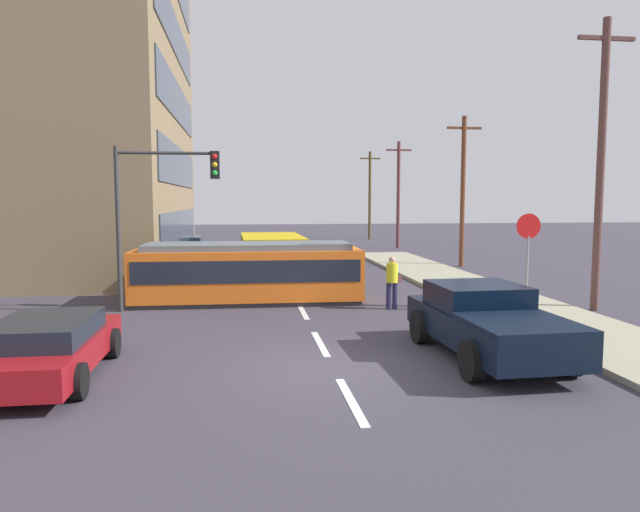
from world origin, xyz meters
TOP-DOWN VIEW (x-y plane):
  - ground_plane at (0.00, 10.00)m, footprint 120.00×120.00m
  - sidewalk_curb_right at (6.80, 6.00)m, footprint 3.20×36.00m
  - lane_stripe_0 at (0.00, -2.00)m, footprint 0.16×2.40m
  - lane_stripe_1 at (0.00, 2.00)m, footprint 0.16×2.40m
  - lane_stripe_2 at (0.00, 6.00)m, footprint 0.16×2.40m
  - lane_stripe_3 at (0.00, 14.03)m, footprint 0.16×2.40m
  - lane_stripe_4 at (0.00, 20.03)m, footprint 0.16×2.40m
  - streetcar_tram at (-1.64, 8.03)m, footprint 7.58×2.69m
  - city_bus at (-0.58, 13.10)m, footprint 2.64×5.24m
  - pedestrian_crossing at (2.83, 6.08)m, footprint 0.51×0.36m
  - pickup_truck_parked at (3.43, 0.32)m, footprint 2.38×5.05m
  - parked_sedan_near at (-5.55, 0.02)m, footprint 2.03×4.49m
  - parked_sedan_mid at (-5.10, 11.99)m, footprint 2.08×4.36m
  - parked_sedan_far at (-5.30, 18.35)m, footprint 2.19×4.08m
  - parked_sedan_furthest at (-5.19, 24.83)m, footprint 2.09×4.34m
  - stop_sign at (6.78, 5.07)m, footprint 0.76×0.07m
  - traffic_light_mast at (-4.31, 6.74)m, footprint 3.13×0.33m
  - utility_pole_near at (9.02, 5.03)m, footprint 1.80×0.24m
  - utility_pole_mid at (9.38, 17.05)m, footprint 1.80×0.24m
  - utility_pole_far at (9.12, 28.50)m, footprint 1.80×0.24m
  - utility_pole_distant at (9.12, 37.77)m, footprint 1.80×0.24m

SIDE VIEW (x-z plane):
  - ground_plane at x=0.00m, z-range 0.00..0.00m
  - lane_stripe_0 at x=0.00m, z-range 0.00..0.01m
  - lane_stripe_1 at x=0.00m, z-range 0.00..0.01m
  - lane_stripe_2 at x=0.00m, z-range 0.00..0.01m
  - lane_stripe_3 at x=0.00m, z-range 0.00..0.01m
  - lane_stripe_4 at x=0.00m, z-range 0.00..0.01m
  - sidewalk_curb_right at x=6.80m, z-range 0.00..0.14m
  - parked_sedan_far at x=-5.30m, z-range 0.03..1.22m
  - parked_sedan_mid at x=-5.10m, z-range 0.03..1.22m
  - parked_sedan_furthest at x=-5.19m, z-range 0.03..1.22m
  - parked_sedan_near at x=-5.55m, z-range 0.03..1.22m
  - pickup_truck_parked at x=3.43m, z-range 0.02..1.57m
  - pedestrian_crossing at x=2.83m, z-range 0.11..1.78m
  - streetcar_tram at x=-1.64m, z-range 0.03..2.02m
  - city_bus at x=-0.58m, z-range 0.13..2.05m
  - stop_sign at x=6.78m, z-range 0.75..3.63m
  - traffic_light_mast at x=-4.31m, z-range 1.03..6.08m
  - utility_pole_far at x=9.12m, z-range 0.18..7.68m
  - utility_pole_distant at x=9.12m, z-range 0.18..7.74m
  - utility_pole_mid at x=9.38m, z-range 0.18..7.83m
  - utility_pole_near at x=9.02m, z-range 0.18..9.01m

